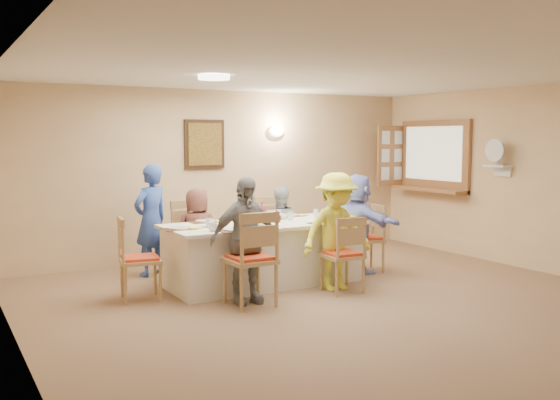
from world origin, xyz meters
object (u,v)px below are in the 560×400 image
serving_hatch (434,156)px  chair_front_left (250,258)px  diner_back_right (279,228)px  diner_front_right (336,232)px  desk_fan (497,155)px  chair_back_right (275,232)px  diner_right_end (358,223)px  chair_right_end (365,238)px  diner_front_left (245,240)px  condiment_ketchup (261,213)px  chair_front_right (342,254)px  caregiver (151,220)px  chair_left_end (140,258)px  dining_table (264,253)px  chair_back_left (194,239)px  diner_back_left (197,233)px

serving_hatch → chair_front_left: size_ratio=1.45×
diner_back_right → diner_front_right: (0.00, -1.36, 0.13)m
desk_fan → chair_front_left: desk_fan is taller
chair_back_right → diner_right_end: 1.16m
chair_back_right → diner_front_right: bearing=-92.3°
desk_fan → chair_right_end: 2.23m
diner_front_left → condiment_ketchup: 0.89m
serving_hatch → desk_fan: bearing=-94.7°
diner_right_end → chair_back_right: bearing=38.8°
chair_front_right → caregiver: 2.57m
diner_front_left → chair_back_right: bearing=50.6°
chair_left_end → dining_table: bearing=-80.4°
chair_left_end → condiment_ketchup: condiment_ketchup is taller
chair_left_end → diner_back_right: size_ratio=0.83×
diner_back_right → chair_right_end: bearing=154.2°
desk_fan → diner_right_end: size_ratio=0.23×
caregiver → chair_left_end: bearing=42.3°
chair_left_end → diner_front_left: size_ratio=0.68×
dining_table → chair_front_right: 1.00m
chair_front_right → diner_right_end: 1.16m
diner_front_right → diner_right_end: diner_front_right is taller
chair_right_end → diner_back_right: (-0.95, 0.68, 0.12)m
chair_front_right → chair_left_end: chair_left_end is taller
dining_table → chair_back_right: bearing=53.1°
diner_front_right → diner_back_right: bearing=92.4°
chair_right_end → diner_front_left: 2.27m
dining_table → chair_back_left: (-0.60, 0.80, 0.11)m
chair_right_end → diner_back_right: size_ratio=0.79×
desk_fan → diner_right_end: (-1.99, 0.55, -0.89)m
desk_fan → chair_back_left: desk_fan is taller
serving_hatch → chair_right_end: size_ratio=1.67×
dining_table → diner_back_left: bearing=131.4°
chair_front_left → diner_front_right: diner_front_right is taller
chair_back_right → serving_hatch: bearing=-2.2°
chair_front_left → chair_front_right: size_ratio=1.15×
chair_back_right → diner_front_left: bearing=-131.3°
desk_fan → dining_table: size_ratio=0.12×
chair_back_right → diner_back_left: size_ratio=0.85×
chair_back_left → diner_front_right: diner_front_right is taller
chair_front_left → diner_right_end: size_ratio=0.78×
serving_hatch → desk_fan: (-0.11, -1.35, 0.05)m
chair_left_end → condiment_ketchup: bearing=-81.0°
chair_left_end → diner_front_right: diner_front_right is taller
chair_back_right → chair_right_end: (0.95, -0.80, -0.04)m
desk_fan → caregiver: bearing=159.2°
chair_front_left → chair_left_end: chair_front_left is taller
condiment_ketchup → caregiver: bearing=130.8°
desk_fan → chair_back_right: (-2.81, 1.35, -1.06)m
chair_left_end → diner_right_end: 2.98m
chair_front_left → diner_front_right: size_ratio=0.75×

